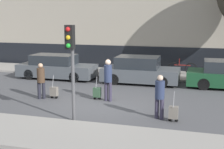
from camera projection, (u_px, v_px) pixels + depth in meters
name	position (u px, v px, depth m)	size (l,w,h in m)	color
ground_plane	(102.00, 104.00, 13.05)	(80.00, 80.00, 0.00)	#4C4C4F
sidewalk_near	(63.00, 135.00, 9.50)	(28.00, 2.50, 0.12)	gray
sidewalk_far	(136.00, 74.00, 19.65)	(28.00, 3.00, 0.12)	gray
building_facade	(147.00, 0.00, 22.26)	(28.00, 3.04, 9.61)	#A89E8C
parked_car_0	(56.00, 67.00, 18.41)	(4.59, 1.70, 1.42)	#4C5156
parked_car_1	(140.00, 71.00, 17.15)	(4.18, 1.92, 1.47)	#4C5156
pedestrian_left	(41.00, 79.00, 13.79)	(0.34, 0.34, 1.61)	#23232D
trolley_left	(54.00, 91.00, 13.96)	(0.34, 0.29, 1.06)	slate
pedestrian_center	(108.00, 77.00, 13.39)	(0.35, 0.34, 1.83)	#383347
trolley_center	(97.00, 92.00, 13.77)	(0.34, 0.29, 1.08)	#335138
pedestrian_right	(160.00, 94.00, 11.08)	(0.34, 0.34, 1.60)	#383347
trolley_right	(173.00, 113.00, 10.86)	(0.34, 0.29, 1.09)	slate
traffic_light	(71.00, 54.00, 10.45)	(0.28, 0.47, 3.36)	#515154
parked_bicycle	(182.00, 68.00, 19.16)	(1.77, 0.06, 0.96)	black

